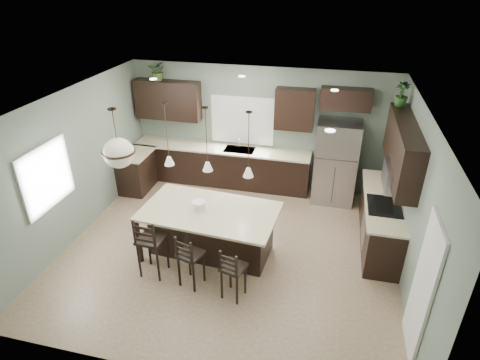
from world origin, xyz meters
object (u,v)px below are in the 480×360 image
Objects in this scene: kitchen_island at (210,232)px; bar_stool_left at (152,245)px; plant_back_left at (158,71)px; bar_stool_right at (234,273)px; refrigerator at (336,162)px; bar_stool_center at (191,260)px; serving_dish at (199,205)px.

kitchen_island is 1.08m from bar_stool_left.
bar_stool_right is at bearing -54.32° from plant_back_left.
refrigerator is 1.85× the size of bar_stool_center.
refrigerator is 7.71× the size of serving_dish.
bar_stool_center is 4.63m from plant_back_left.
refrigerator is 3.39m from serving_dish.
plant_back_left reaches higher than kitchen_island.
bar_stool_right is at bearing 7.09° from bar_stool_center.
bar_stool_left reaches higher than kitchen_island.
bar_stool_right is at bearing -5.75° from bar_stool_left.
plant_back_left is (-1.81, 2.76, 1.63)m from serving_dish.
plant_back_left is (-2.01, 2.78, 2.16)m from kitchen_island.
refrigerator is at bearing 54.62° from kitchen_island.
refrigerator is at bearing 83.05° from bar_stool_right.
kitchen_island is at bearing -129.77° from refrigerator.
bar_stool_center is (0.72, -0.11, -0.08)m from bar_stool_left.
bar_stool_left is 1.16× the size of bar_stool_center.
serving_dish is 0.21× the size of bar_stool_left.
refrigerator reaches higher than bar_stool_right.
kitchen_island is 2.04× the size of bar_stool_left.
bar_stool_right is (0.88, -0.98, -0.52)m from serving_dish.
serving_dish reaches higher than bar_stool_right.
bar_stool_left is 1.48m from bar_stool_right.
bar_stool_right is at bearing -50.61° from kitchen_island.
refrigerator is at bearing 51.57° from bar_stool_left.
kitchen_island is at bearing 101.76° from bar_stool_center.
bar_stool_left is (-0.78, -0.74, 0.11)m from kitchen_island.
refrigerator is at bearing 73.41° from bar_stool_center.
refrigerator is at bearing 47.47° from serving_dish.
refrigerator is 4.35m from bar_stool_left.
bar_stool_center is 1.05× the size of bar_stool_right.
kitchen_island is 2.47× the size of bar_stool_right.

